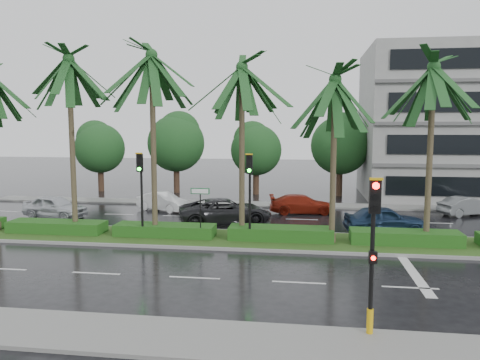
# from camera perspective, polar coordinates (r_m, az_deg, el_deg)

# --- Properties ---
(ground) EXTENTS (120.00, 120.00, 0.00)m
(ground) POSITION_cam_1_polar(r_m,az_deg,el_deg) (23.17, -2.65, -7.95)
(ground) COLOR black
(ground) RESTS_ON ground
(near_sidewalk) EXTENTS (40.00, 2.40, 0.12)m
(near_sidewalk) POSITION_cam_1_polar(r_m,az_deg,el_deg) (13.81, -10.90, -18.18)
(near_sidewalk) COLOR slate
(near_sidewalk) RESTS_ON ground
(far_sidewalk) EXTENTS (40.00, 2.00, 0.12)m
(far_sidewalk) POSITION_cam_1_polar(r_m,az_deg,el_deg) (34.77, 1.00, -2.93)
(far_sidewalk) COLOR slate
(far_sidewalk) RESTS_ON ground
(median) EXTENTS (36.00, 4.00, 0.15)m
(median) POSITION_cam_1_polar(r_m,az_deg,el_deg) (24.10, -2.21, -7.18)
(median) COLOR gray
(median) RESTS_ON ground
(hedge) EXTENTS (35.20, 1.40, 0.60)m
(hedge) POSITION_cam_1_polar(r_m,az_deg,el_deg) (24.02, -2.22, -6.32)
(hedge) COLOR #1D4313
(hedge) RESTS_ON median
(lane_markings) EXTENTS (34.00, 13.06, 0.01)m
(lane_markings) POSITION_cam_1_polar(r_m,az_deg,el_deg) (22.41, 4.88, -8.46)
(lane_markings) COLOR silver
(lane_markings) RESTS_ON ground
(palm_row) EXTENTS (26.30, 4.20, 9.99)m
(palm_row) POSITION_cam_1_polar(r_m,az_deg,el_deg) (23.79, -5.33, 11.98)
(palm_row) COLOR #413625
(palm_row) RESTS_ON median
(signal_near) EXTENTS (0.34, 0.45, 4.36)m
(signal_near) POSITION_cam_1_polar(r_m,az_deg,el_deg) (13.20, 15.88, -8.20)
(signal_near) COLOR black
(signal_near) RESTS_ON near_sidewalk
(signal_median_left) EXTENTS (0.34, 0.42, 4.36)m
(signal_median_left) POSITION_cam_1_polar(r_m,az_deg,el_deg) (23.95, -12.01, -0.31)
(signal_median_left) COLOR black
(signal_median_left) RESTS_ON median
(signal_median_right) EXTENTS (0.34, 0.42, 4.36)m
(signal_median_right) POSITION_cam_1_polar(r_m,az_deg,el_deg) (22.67, 1.17, -0.55)
(signal_median_right) COLOR black
(signal_median_right) RESTS_ON median
(street_sign) EXTENTS (0.95, 0.09, 2.60)m
(street_sign) POSITION_cam_1_polar(r_m,az_deg,el_deg) (23.40, -4.87, -2.51)
(street_sign) COLOR black
(street_sign) RESTS_ON median
(bg_trees) EXTENTS (32.64, 4.94, 7.13)m
(bg_trees) POSITION_cam_1_polar(r_m,az_deg,el_deg) (39.80, 3.08, 4.53)
(bg_trees) COLOR #322016
(bg_trees) RESTS_ON ground
(building) EXTENTS (16.00, 10.00, 12.00)m
(building) POSITION_cam_1_polar(r_m,az_deg,el_deg) (42.04, 25.92, 6.19)
(building) COLOR gray
(building) RESTS_ON ground
(car_silver) EXTENTS (2.59, 4.51, 1.44)m
(car_silver) POSITION_cam_1_polar(r_m,az_deg,el_deg) (31.88, -21.61, -3.07)
(car_silver) COLOR silver
(car_silver) RESTS_ON ground
(car_white) EXTENTS (2.74, 4.03, 1.26)m
(car_white) POSITION_cam_1_polar(r_m,az_deg,el_deg) (32.69, -9.33, -2.62)
(car_white) COLOR white
(car_white) RESTS_ON ground
(car_darkgrey) EXTENTS (4.22, 6.04, 1.53)m
(car_darkgrey) POSITION_cam_1_polar(r_m,az_deg,el_deg) (27.91, -1.77, -3.83)
(car_darkgrey) COLOR #242427
(car_darkgrey) RESTS_ON ground
(car_red) EXTENTS (2.29, 4.54, 1.26)m
(car_red) POSITION_cam_1_polar(r_m,az_deg,el_deg) (31.51, 7.59, -2.93)
(car_red) COLOR maroon
(car_red) RESTS_ON ground
(car_blue) EXTENTS (2.41, 4.54, 1.47)m
(car_blue) POSITION_cam_1_polar(r_m,az_deg,el_deg) (26.88, 17.17, -4.60)
(car_blue) COLOR #182C4A
(car_blue) RESTS_ON ground
(car_grey) EXTENTS (2.77, 3.97, 1.24)m
(car_grey) POSITION_cam_1_polar(r_m,az_deg,el_deg) (33.97, 25.93, -2.87)
(car_grey) COLOR slate
(car_grey) RESTS_ON ground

